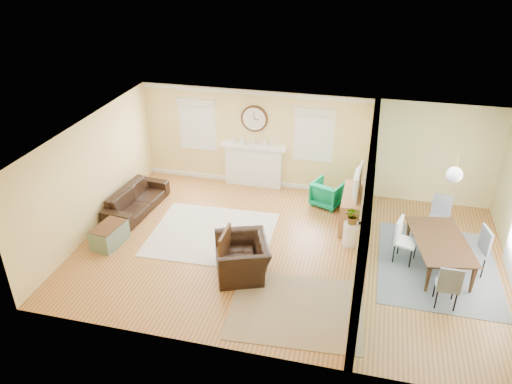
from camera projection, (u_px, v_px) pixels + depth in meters
floor at (289, 252)px, 10.75m from camera, size 9.00×9.00×0.00m
wall_back at (312, 144)px, 12.70m from camera, size 9.00×0.02×2.60m
wall_front at (255, 292)px, 7.57m from camera, size 9.00×0.02×2.60m
wall_left at (91, 175)px, 11.08m from camera, size 0.02×6.00×2.60m
ceiling at (293, 139)px, 9.52m from camera, size 9.00×6.00×0.02m
partition at (367, 199)px, 10.03m from camera, size 0.17×6.00×2.60m
fireplace at (254, 165)px, 13.25m from camera, size 1.70×0.30×1.17m
wall_clock at (254, 119)px, 12.73m from camera, size 0.70×0.07×0.70m
window_left at (197, 121)px, 13.13m from camera, size 1.05×0.13×1.42m
window_right at (314, 131)px, 12.48m from camera, size 1.05×0.13×1.42m
pendant at (454, 175)px, 9.07m from camera, size 0.30×0.30×0.55m
rug_cream at (212, 234)px, 11.35m from camera, size 2.80×2.45×0.01m
rug_jute at (296, 309)px, 9.13m from camera, size 2.54×2.14×0.01m
rug_grey at (437, 266)px, 10.28m from camera, size 2.37×2.96×0.01m
sofa at (136, 199)px, 12.19m from camera, size 0.95×2.06×0.58m
eames_chair at (242, 257)px, 9.92m from camera, size 1.37×1.45×0.75m
green_chair at (328, 193)px, 12.41m from camera, size 0.90×0.91×0.64m
trunk at (109, 235)px, 10.89m from camera, size 0.60×0.87×0.47m
credenza at (352, 209)px, 11.58m from camera, size 0.48×1.41×0.80m
tv at (354, 182)px, 11.25m from camera, size 0.19×1.07×0.61m
garden_stool at (351, 234)px, 10.87m from camera, size 0.37×0.37×0.54m
potted_plant at (353, 216)px, 10.65m from camera, size 0.44×0.41×0.40m
dining_table at (440, 253)px, 10.13m from camera, size 1.36×1.99×0.64m
dining_chair_n at (440, 214)px, 11.03m from camera, size 0.51×0.51×0.96m
dining_chair_s at (448, 281)px, 9.00m from camera, size 0.41×0.41×0.92m
dining_chair_w at (407, 238)px, 10.19m from camera, size 0.53×0.53×0.97m
dining_chair_e at (474, 247)px, 9.83m from camera, size 0.54×0.54×1.03m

